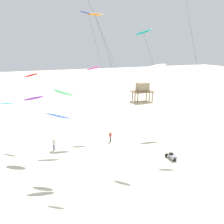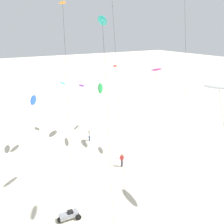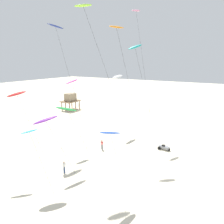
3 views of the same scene
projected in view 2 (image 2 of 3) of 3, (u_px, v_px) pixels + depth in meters
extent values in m
plane|color=beige|center=(39.00, 172.00, 30.97)|extent=(260.00, 260.00, 0.00)
cylinder|color=#262626|center=(186.00, 81.00, 31.52)|extent=(4.67, 1.89, 20.26)
ellipsoid|color=#D8339E|center=(156.00, 70.00, 32.12)|extent=(2.52, 1.02, 0.83)
cylinder|color=#262626|center=(158.00, 118.00, 32.53)|extent=(2.67, 1.09, 11.25)
ellipsoid|color=white|center=(219.00, 86.00, 21.84)|extent=(3.35, 1.11, 0.96)
cylinder|color=#262626|center=(117.00, 81.00, 27.56)|extent=(8.63, 3.47, 21.79)
ellipsoid|color=blue|center=(33.00, 100.00, 34.03)|extent=(2.81, 1.63, 0.96)
cylinder|color=#262626|center=(35.00, 129.00, 34.18)|extent=(1.97, 0.81, 7.24)
ellipsoid|color=orange|center=(63.00, 3.00, 27.26)|extent=(1.81, 1.60, 0.48)
cylinder|color=#262626|center=(67.00, 98.00, 27.32)|extent=(5.59, 2.26, 18.64)
ellipsoid|color=green|center=(100.00, 88.00, 35.91)|extent=(2.96, 2.00, 1.19)
cylinder|color=#262626|center=(102.00, 122.00, 35.43)|extent=(3.55, 1.44, 8.30)
ellipsoid|color=red|center=(115.00, 66.00, 40.79)|extent=(2.30, 1.85, 0.95)
cylinder|color=#262626|center=(117.00, 102.00, 40.93)|extent=(2.97, 1.21, 10.50)
ellipsoid|color=teal|center=(102.00, 21.00, 22.49)|extent=(2.26, 2.01, 1.19)
cylinder|color=#262626|center=(108.00, 126.00, 22.22)|extent=(5.68, 2.29, 16.70)
ellipsoid|color=purple|center=(81.00, 86.00, 39.14)|extent=(3.03, 2.25, 1.09)
cylinder|color=#262626|center=(83.00, 115.00, 38.76)|extent=(3.26, 1.32, 7.91)
ellipsoid|color=#33BFE0|center=(63.00, 83.00, 41.19)|extent=(1.86, 0.62, 0.41)
cylinder|color=#262626|center=(64.00, 109.00, 41.48)|extent=(1.88, 0.77, 7.89)
cylinder|color=navy|center=(89.00, 138.00, 39.48)|extent=(0.22, 0.22, 0.88)
cube|color=white|center=(89.00, 133.00, 39.26)|extent=(0.39, 0.33, 0.58)
sphere|color=tan|center=(89.00, 131.00, 39.14)|extent=(0.20, 0.20, 0.20)
cylinder|color=white|center=(89.00, 133.00, 39.45)|extent=(0.30, 0.49, 0.39)
cylinder|color=white|center=(89.00, 134.00, 39.04)|extent=(0.30, 0.49, 0.39)
cylinder|color=#33333D|center=(122.00, 163.00, 32.14)|extent=(0.22, 0.22, 0.88)
cube|color=red|center=(122.00, 158.00, 31.91)|extent=(0.39, 0.35, 0.58)
sphere|color=#9E7051|center=(122.00, 155.00, 31.79)|extent=(0.20, 0.20, 0.20)
cylinder|color=red|center=(124.00, 158.00, 31.80)|extent=(0.35, 0.47, 0.39)
cylinder|color=red|center=(120.00, 157.00, 31.99)|extent=(0.35, 0.47, 0.39)
cube|color=gray|center=(69.00, 215.00, 23.25)|extent=(0.84, 1.75, 0.36)
cube|color=black|center=(70.00, 212.00, 23.23)|extent=(0.48, 0.48, 0.20)
cylinder|color=black|center=(60.00, 219.00, 22.97)|extent=(0.16, 0.53, 0.52)
cylinder|color=black|center=(78.00, 217.00, 23.22)|extent=(0.16, 0.53, 0.52)
cylinder|color=black|center=(75.00, 211.00, 24.00)|extent=(0.16, 0.53, 0.52)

